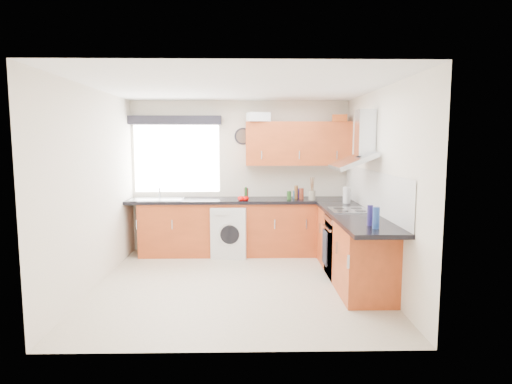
{
  "coord_description": "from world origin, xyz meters",
  "views": [
    {
      "loc": [
        0.13,
        -5.36,
        1.84
      ],
      "look_at": [
        0.25,
        0.85,
        1.1
      ],
      "focal_mm": 30.0,
      "sensor_mm": 36.0,
      "label": 1
    }
  ],
  "objects_px": {
    "upper_cabinets": "(298,144)",
    "washing_machine": "(231,231)",
    "oven": "(349,246)",
    "extractor_hood": "(359,146)"
  },
  "relations": [
    {
      "from": "oven",
      "to": "upper_cabinets",
      "type": "bearing_deg",
      "value": 112.54
    },
    {
      "from": "extractor_hood",
      "to": "upper_cabinets",
      "type": "relative_size",
      "value": 0.46
    },
    {
      "from": "upper_cabinets",
      "to": "oven",
      "type": "bearing_deg",
      "value": -67.46
    },
    {
      "from": "extractor_hood",
      "to": "upper_cabinets",
      "type": "distance_m",
      "value": 1.48
    },
    {
      "from": "upper_cabinets",
      "to": "washing_machine",
      "type": "bearing_deg",
      "value": -168.44
    },
    {
      "from": "oven",
      "to": "upper_cabinets",
      "type": "relative_size",
      "value": 0.5
    },
    {
      "from": "washing_machine",
      "to": "extractor_hood",
      "type": "bearing_deg",
      "value": -25.3
    },
    {
      "from": "oven",
      "to": "extractor_hood",
      "type": "relative_size",
      "value": 1.09
    },
    {
      "from": "extractor_hood",
      "to": "washing_machine",
      "type": "relative_size",
      "value": 0.96
    },
    {
      "from": "oven",
      "to": "washing_machine",
      "type": "height_order",
      "value": "oven"
    }
  ]
}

